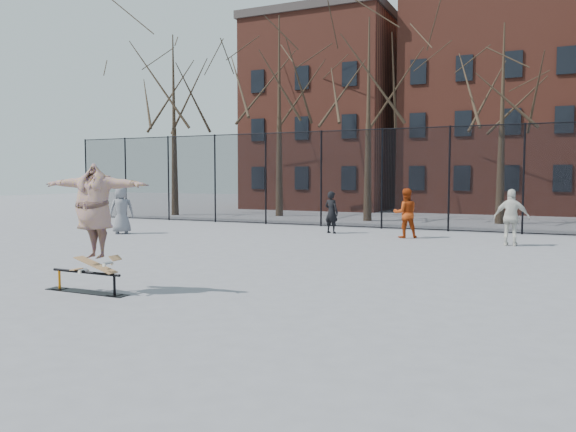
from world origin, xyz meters
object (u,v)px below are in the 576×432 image
at_px(bystander_black, 331,212).
at_px(bystander_red, 405,213).
at_px(bystander_grey, 121,210).
at_px(skate_rail, 86,284).
at_px(bystander_white, 512,218).
at_px(skater, 94,219).
at_px(skateboard, 96,269).

bearing_deg(bystander_black, bystander_red, -171.22).
bearing_deg(bystander_grey, skate_rail, 88.35).
bearing_deg(bystander_white, bystander_red, -13.62).
distance_m(skate_rail, bystander_red, 11.83).
relative_size(skate_rail, bystander_white, 1.03).
height_order(bystander_black, bystander_white, bystander_white).
xyz_separation_m(skater, bystander_grey, (-6.84, 8.42, -0.46)).
bearing_deg(skater, skate_rail, 170.28).
bearing_deg(skater, skateboard, 0.00).
distance_m(skate_rail, bystander_white, 12.40).
relative_size(skateboard, bystander_white, 0.54).
distance_m(bystander_grey, bystander_black, 7.67).
bearing_deg(bystander_grey, bystander_black, 166.45).
relative_size(skateboard, bystander_grey, 0.53).
height_order(skater, bystander_white, skater).
bearing_deg(skate_rail, skater, -0.00).
relative_size(skater, bystander_black, 1.33).
height_order(skater, bystander_black, skater).
distance_m(skater, bystander_red, 11.76).
relative_size(bystander_grey, bystander_white, 1.02).
relative_size(bystander_grey, bystander_red, 1.04).
distance_m(bystander_black, bystander_red, 2.86).
bearing_deg(bystander_black, skater, 106.96).
distance_m(bystander_grey, bystander_white, 13.28).
bearing_deg(bystander_grey, skateboard, 89.31).
relative_size(skate_rail, bystander_red, 1.05).
distance_m(skateboard, bystander_red, 11.76).
xyz_separation_m(skateboard, bystander_red, (2.87, 11.39, 0.40)).
bearing_deg(bystander_grey, bystander_white, 149.38).
xyz_separation_m(skateboard, bystander_grey, (-6.84, 8.42, 0.43)).
xyz_separation_m(skate_rail, bystander_black, (0.27, 11.81, 0.62)).
bearing_deg(bystander_grey, bystander_red, 157.24).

